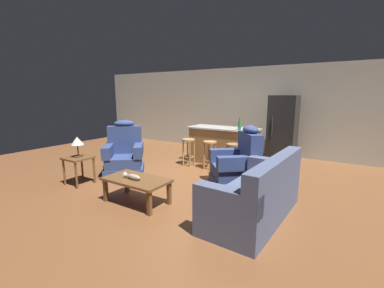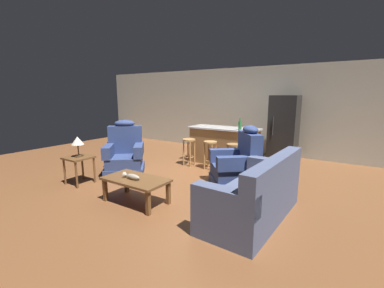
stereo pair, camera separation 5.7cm
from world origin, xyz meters
TOP-DOWN VIEW (x-y plane):
  - ground_plane at (0.00, 0.00)m, footprint 12.00×12.00m
  - back_wall at (0.00, 3.12)m, footprint 12.00×0.05m
  - coffee_table at (-0.11, -1.68)m, footprint 1.10×0.60m
  - fish_figurine at (-0.14, -1.74)m, footprint 0.34×0.10m
  - couch at (1.75, -1.13)m, footprint 0.92×1.93m
  - recliner_near_lamp at (-1.55, -0.60)m, footprint 1.18×1.18m
  - recliner_near_island at (0.99, -0.01)m, footprint 1.18×1.18m
  - end_table at (-1.74, -1.64)m, footprint 0.48×0.48m
  - table_lamp at (-1.71, -1.64)m, footprint 0.24×0.24m
  - kitchen_island at (0.00, 1.35)m, footprint 1.80×0.70m
  - bar_stool_left at (-0.66, 0.72)m, footprint 0.32×0.32m
  - bar_stool_middle at (-0.05, 0.72)m, footprint 0.32×0.32m
  - bar_stool_right at (0.56, 0.72)m, footprint 0.32×0.32m
  - refrigerator at (1.19, 2.55)m, footprint 0.70×0.69m
  - bottle_tall_green at (0.52, 1.14)m, footprint 0.08×0.08m

SIDE VIEW (x-z plane):
  - ground_plane at x=0.00m, z-range 0.00..0.00m
  - couch at x=1.75m, z-range -0.13..0.81m
  - coffee_table at x=-0.11m, z-range 0.15..0.57m
  - recliner_near_lamp at x=-1.55m, z-range -0.18..1.02m
  - recliner_near_island at x=0.99m, z-range -0.18..1.02m
  - end_table at x=-1.74m, z-range 0.18..0.74m
  - fish_figurine at x=-0.14m, z-range 0.41..0.51m
  - bar_stool_left at x=-0.66m, z-range 0.13..0.81m
  - bar_stool_middle at x=-0.05m, z-range 0.13..0.81m
  - bar_stool_right at x=0.56m, z-range 0.13..0.81m
  - kitchen_island at x=0.00m, z-range 0.00..0.95m
  - table_lamp at x=-1.71m, z-range 0.66..1.07m
  - refrigerator at x=1.19m, z-range 0.00..1.76m
  - bottle_tall_green at x=0.52m, z-range 0.92..1.20m
  - back_wall at x=0.00m, z-range 0.00..2.60m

